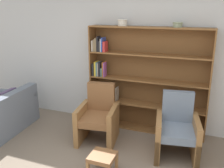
% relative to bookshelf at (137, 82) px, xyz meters
% --- Properties ---
extents(wall_back, '(12.00, 0.06, 2.75)m').
position_rel_bookshelf_xyz_m(wall_back, '(0.11, 0.17, 0.45)').
color(wall_back, silver).
rests_on(wall_back, ground).
extents(bookshelf, '(2.17, 0.30, 1.93)m').
position_rel_bookshelf_xyz_m(bookshelf, '(0.00, 0.00, 0.00)').
color(bookshelf, brown).
rests_on(bookshelf, ground).
extents(bowl_copper, '(0.18, 0.18, 0.11)m').
position_rel_bookshelf_xyz_m(bowl_copper, '(-0.30, -0.02, 1.07)').
color(bowl_copper, silver).
rests_on(bowl_copper, bookshelf).
extents(bowl_sage, '(0.17, 0.17, 0.08)m').
position_rel_bookshelf_xyz_m(bowl_sage, '(0.66, -0.02, 1.05)').
color(bowl_sage, gray).
rests_on(bowl_sage, bookshelf).
extents(armchair_leather, '(0.73, 0.77, 0.98)m').
position_rel_bookshelf_xyz_m(armchair_leather, '(-0.49, -0.70, -0.50)').
color(armchair_leather, olive).
rests_on(armchair_leather, ground).
extents(armchair_cushioned, '(0.74, 0.78, 0.98)m').
position_rel_bookshelf_xyz_m(armchair_cushioned, '(0.84, -0.70, -0.50)').
color(armchair_cushioned, olive).
rests_on(armchair_cushioned, ground).
extents(footstool, '(0.35, 0.35, 0.30)m').
position_rel_bookshelf_xyz_m(footstool, '(-0.05, -1.56, -0.68)').
color(footstool, olive).
rests_on(footstool, ground).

